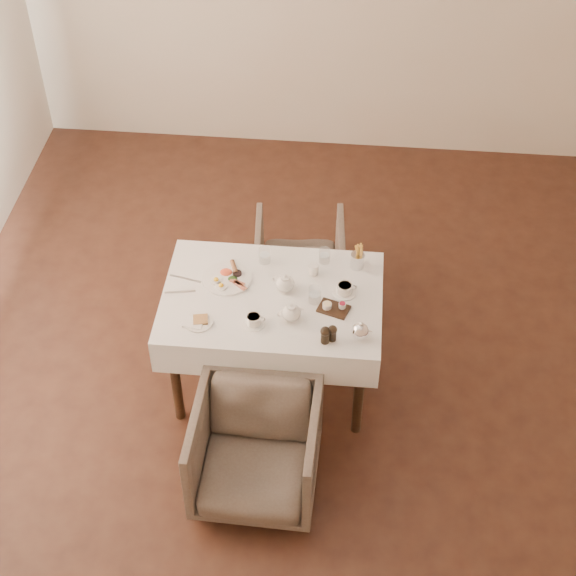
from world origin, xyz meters
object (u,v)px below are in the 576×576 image
Objects in this scene: table at (272,310)px; teapot_centre at (285,282)px; armchair_near at (256,451)px; breakfast_plate at (227,278)px; armchair_far at (300,259)px.

teapot_centre reaches higher than table.
breakfast_plate is (-0.27, 0.90, 0.45)m from armchair_near.
breakfast_plate is 0.36m from teapot_centre.
table is 0.20m from teapot_centre.
teapot_centre reaches higher than armchair_near.
armchair_near reaches higher than armchair_far.
breakfast_plate reaches higher than table.
teapot_centre is (0.08, 0.84, 0.50)m from armchair_near.
table is 2.08× the size of armchair_far.
teapot_centre reaches higher than armchair_far.
teapot_centre is at bearing 38.59° from table.
breakfast_plate is at bearing -168.61° from teapot_centre.
armchair_far is (0.10, 1.64, -0.04)m from armchair_near.
teapot_centre is (0.07, 0.06, 0.18)m from table.
table is 0.93m from armchair_far.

